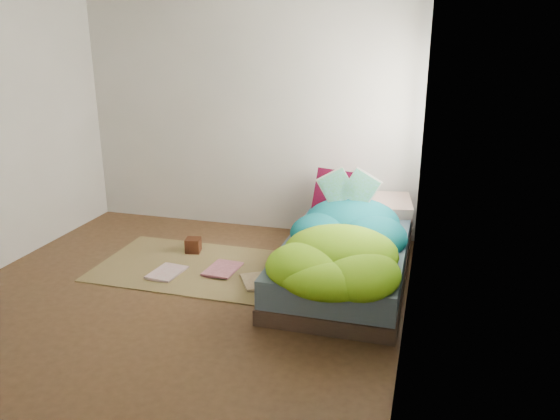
# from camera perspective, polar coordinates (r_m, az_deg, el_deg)

# --- Properties ---
(ground) EXTENTS (3.50, 3.50, 0.00)m
(ground) POSITION_cam_1_polar(r_m,az_deg,el_deg) (4.45, -10.62, -8.83)
(ground) COLOR #462E1B
(ground) RESTS_ON ground
(room_walls) EXTENTS (3.54, 3.54, 2.62)m
(room_walls) POSITION_cam_1_polar(r_m,az_deg,el_deg) (4.00, -11.76, 12.45)
(room_walls) COLOR beige
(room_walls) RESTS_ON ground
(bed) EXTENTS (1.00, 2.00, 0.34)m
(bed) POSITION_cam_1_polar(r_m,az_deg,el_deg) (4.67, 6.90, -5.07)
(bed) COLOR #3B2B20
(bed) RESTS_ON ground
(duvet) EXTENTS (0.96, 1.84, 0.34)m
(duvet) POSITION_cam_1_polar(r_m,az_deg,el_deg) (4.34, 6.60, -2.02)
(duvet) COLOR #075F6C
(duvet) RESTS_ON bed
(rug) EXTENTS (1.60, 1.10, 0.01)m
(rug) POSITION_cam_1_polar(r_m,az_deg,el_deg) (4.96, -9.40, -5.82)
(rug) COLOR brown
(rug) RESTS_ON ground
(pillow_floral) EXTENTS (0.68, 0.49, 0.14)m
(pillow_floral) POSITION_cam_1_polar(r_m,az_deg,el_deg) (5.30, 10.18, 0.39)
(pillow_floral) COLOR white
(pillow_floral) RESTS_ON bed
(pillow_magenta) EXTENTS (0.43, 0.24, 0.41)m
(pillow_magenta) POSITION_cam_1_polar(r_m,az_deg,el_deg) (5.22, 5.93, 1.87)
(pillow_magenta) COLOR #4C052A
(pillow_magenta) RESTS_ON bed
(open_book) EXTENTS (0.44, 0.14, 0.27)m
(open_book) POSITION_cam_1_polar(r_m,az_deg,el_deg) (4.74, 7.23, 3.49)
(open_book) COLOR green
(open_book) RESTS_ON duvet
(wooden_box) EXTENTS (0.16, 0.16, 0.13)m
(wooden_box) POSITION_cam_1_polar(r_m,az_deg,el_deg) (5.23, -9.06, -3.65)
(wooden_box) COLOR black
(wooden_box) RESTS_ON rug
(floor_book_a) EXTENTS (0.28, 0.36, 0.03)m
(floor_book_a) POSITION_cam_1_polar(r_m,az_deg,el_deg) (4.89, -12.93, -6.18)
(floor_book_a) COLOR beige
(floor_book_a) RESTS_ON rug
(floor_book_b) EXTENTS (0.28, 0.36, 0.03)m
(floor_book_b) POSITION_cam_1_polar(r_m,az_deg,el_deg) (4.85, -7.39, -5.96)
(floor_book_b) COLOR #CB758A
(floor_book_b) RESTS_ON rug
(floor_book_c) EXTENTS (0.37, 0.40, 0.02)m
(floor_book_c) POSITION_cam_1_polar(r_m,az_deg,el_deg) (4.55, -3.86, -7.63)
(floor_book_c) COLOR tan
(floor_book_c) RESTS_ON rug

